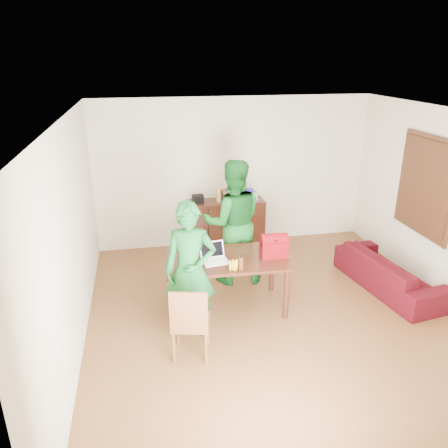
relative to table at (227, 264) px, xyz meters
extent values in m
cube|color=#4D2E13|center=(0.59, -0.44, -0.73)|extent=(5.00, 5.50, 0.10)
cube|color=white|center=(0.59, -0.44, 2.07)|extent=(5.00, 5.50, 0.10)
cube|color=beige|center=(0.59, 2.36, 0.67)|extent=(5.00, 0.10, 2.70)
cube|color=beige|center=(0.59, -3.24, 0.67)|extent=(5.00, 0.10, 2.70)
cube|color=beige|center=(-1.96, -0.44, 0.67)|extent=(0.10, 5.50, 2.70)
cube|color=#3F2614|center=(3.05, 0.26, 0.87)|extent=(0.04, 1.28, 1.48)
cube|color=#482815|center=(3.02, 0.26, 0.87)|extent=(0.01, 1.18, 1.36)
cube|color=black|center=(0.39, 2.07, -0.23)|extent=(1.40, 0.45, 0.90)
cube|color=black|center=(-0.11, 2.07, 0.29)|extent=(0.20, 0.14, 0.14)
cube|color=#A6A5AF|center=(0.84, 2.07, 0.29)|extent=(0.24, 0.22, 0.14)
ellipsoid|color=#271AA9|center=(0.84, 2.07, 0.40)|extent=(0.14, 0.14, 0.07)
cube|color=black|center=(0.00, 0.00, 0.08)|extent=(1.69, 1.00, 0.04)
cylinder|color=black|center=(-0.76, -0.35, -0.31)|extent=(0.07, 0.07, 0.74)
cylinder|color=black|center=(0.73, -0.42, -0.31)|extent=(0.07, 0.07, 0.74)
cylinder|color=black|center=(-0.73, 0.42, -0.31)|extent=(0.07, 0.07, 0.74)
cylinder|color=black|center=(0.76, 0.35, -0.31)|extent=(0.07, 0.07, 0.74)
cube|color=brown|center=(-0.62, -0.93, -0.24)|extent=(0.51, 0.50, 0.05)
cube|color=brown|center=(-0.66, -1.11, 0.02)|extent=(0.42, 0.13, 0.49)
imported|color=#145C23|center=(-0.55, -0.47, 0.20)|extent=(0.72, 0.55, 1.76)
imported|color=#13581C|center=(0.25, 0.80, 0.30)|extent=(0.99, 0.79, 1.95)
cube|color=white|center=(-0.17, -0.10, 0.11)|extent=(0.36, 0.28, 0.02)
cube|color=black|center=(-0.17, -0.10, 0.23)|extent=(0.34, 0.13, 0.21)
cylinder|color=#562A13|center=(0.11, -0.36, 0.20)|extent=(0.08, 0.08, 0.20)
cube|color=maroon|center=(0.64, -0.08, 0.23)|extent=(0.37, 0.22, 0.27)
imported|color=#38070A|center=(2.54, 0.07, -0.41)|extent=(1.01, 1.96, 0.55)
camera|label=1|loc=(-1.07, -5.26, 2.68)|focal=35.00mm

